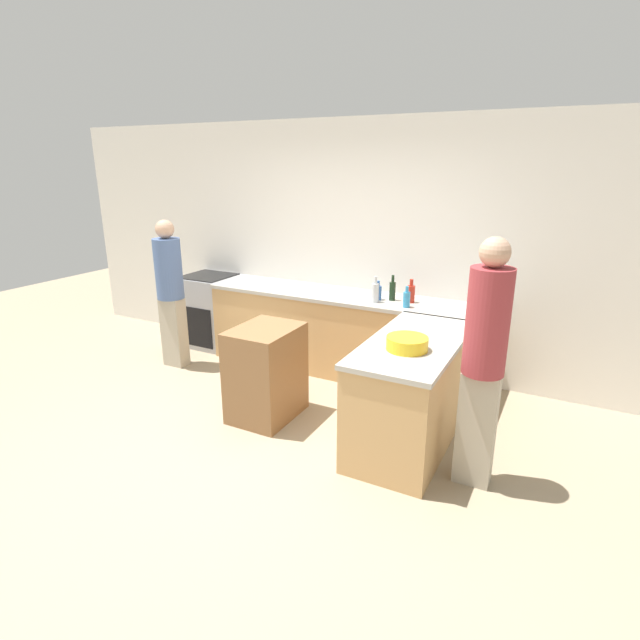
% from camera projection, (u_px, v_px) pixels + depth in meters
% --- Properties ---
extents(ground_plane, '(14.00, 14.00, 0.00)m').
position_uv_depth(ground_plane, '(245.00, 446.00, 4.13)').
color(ground_plane, tan).
extents(wall_back, '(8.00, 0.06, 2.70)m').
position_uv_depth(wall_back, '(354.00, 246.00, 5.54)').
color(wall_back, white).
rests_on(wall_back, ground_plane).
extents(counter_back, '(3.03, 0.67, 0.89)m').
position_uv_depth(counter_back, '(339.00, 332.00, 5.52)').
color(counter_back, tan).
rests_on(counter_back, ground_plane).
extents(counter_peninsula, '(0.69, 1.51, 0.89)m').
position_uv_depth(counter_peninsula, '(412.00, 391.00, 4.11)').
color(counter_peninsula, tan).
rests_on(counter_peninsula, ground_plane).
extents(range_oven, '(0.62, 0.61, 0.90)m').
position_uv_depth(range_oven, '(210.00, 310.00, 6.34)').
color(range_oven, '#ADADB2').
rests_on(range_oven, ground_plane).
extents(island_table, '(0.51, 0.66, 0.85)m').
position_uv_depth(island_table, '(266.00, 373.00, 4.51)').
color(island_table, brown).
rests_on(island_table, ground_plane).
extents(mixing_bowl, '(0.32, 0.32, 0.10)m').
position_uv_depth(mixing_bowl, '(407.00, 343.00, 3.76)').
color(mixing_bowl, yellow).
rests_on(mixing_bowl, counter_peninsula).
extents(dish_soap_bottle, '(0.07, 0.07, 0.21)m').
position_uv_depth(dish_soap_bottle, '(407.00, 299.00, 4.86)').
color(dish_soap_bottle, '#338CBF').
rests_on(dish_soap_bottle, counter_back).
extents(hot_sauce_bottle, '(0.08, 0.08, 0.24)m').
position_uv_depth(hot_sauce_bottle, '(411.00, 293.00, 5.03)').
color(hot_sauce_bottle, red).
rests_on(hot_sauce_bottle, counter_back).
extents(wine_bottle_dark, '(0.06, 0.06, 0.26)m').
position_uv_depth(wine_bottle_dark, '(392.00, 290.00, 5.10)').
color(wine_bottle_dark, black).
rests_on(wine_bottle_dark, counter_back).
extents(vinegar_bottle_clear, '(0.07, 0.07, 0.27)m').
position_uv_depth(vinegar_bottle_clear, '(375.00, 292.00, 5.03)').
color(vinegar_bottle_clear, silver).
rests_on(vinegar_bottle_clear, counter_back).
extents(water_bottle_blue, '(0.08, 0.08, 0.20)m').
position_uv_depth(water_bottle_blue, '(378.00, 292.00, 5.13)').
color(water_bottle_blue, '#386BB7').
rests_on(water_bottle_blue, counter_back).
extents(person_by_range, '(0.30, 0.30, 1.66)m').
position_uv_depth(person_by_range, '(170.00, 288.00, 5.53)').
color(person_by_range, '#ADA38E').
rests_on(person_by_range, ground_plane).
extents(person_at_peninsula, '(0.29, 0.29, 1.80)m').
position_uv_depth(person_at_peninsula, '(484.00, 355.00, 3.38)').
color(person_at_peninsula, '#ADA38E').
rests_on(person_at_peninsula, ground_plane).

